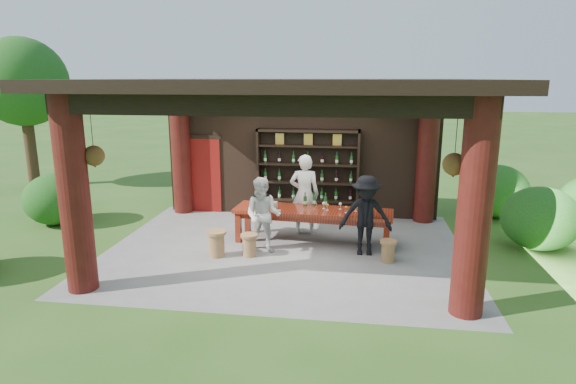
# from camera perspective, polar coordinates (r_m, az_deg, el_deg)

# --- Properties ---
(ground) EXTENTS (90.00, 90.00, 0.00)m
(ground) POSITION_cam_1_polar(r_m,az_deg,el_deg) (10.22, -0.32, -6.81)
(ground) COLOR #2D5119
(ground) RESTS_ON ground
(pavilion) EXTENTS (7.50, 6.00, 3.60)m
(pavilion) POSITION_cam_1_polar(r_m,az_deg,el_deg) (10.11, -0.05, 5.45)
(pavilion) COLOR slate
(pavilion) RESTS_ON ground
(wine_shelf) EXTENTS (2.59, 0.39, 2.28)m
(wine_shelf) POSITION_cam_1_polar(r_m,az_deg,el_deg) (12.23, 2.35, 2.13)
(wine_shelf) COLOR black
(wine_shelf) RESTS_ON ground
(tasting_table) EXTENTS (3.48, 1.15, 0.75)m
(tasting_table) POSITION_cam_1_polar(r_m,az_deg,el_deg) (10.46, 2.95, -2.68)
(tasting_table) COLOR #5A1A0C
(tasting_table) RESTS_ON ground
(stool_near_left) EXTENTS (0.35, 0.35, 0.46)m
(stool_near_left) POSITION_cam_1_polar(r_m,az_deg,el_deg) (9.81, -4.60, -6.21)
(stool_near_left) COLOR olive
(stool_near_left) RESTS_ON ground
(stool_near_right) EXTENTS (0.33, 0.33, 0.44)m
(stool_near_right) POSITION_cam_1_polar(r_m,az_deg,el_deg) (9.68, 11.78, -6.79)
(stool_near_right) COLOR olive
(stool_near_right) RESTS_ON ground
(stool_far_left) EXTENTS (0.40, 0.40, 0.53)m
(stool_far_left) POSITION_cam_1_polar(r_m,az_deg,el_deg) (9.85, -8.47, -6.00)
(stool_far_left) COLOR olive
(stool_far_left) RESTS_ON ground
(host) EXTENTS (0.70, 0.48, 1.85)m
(host) POSITION_cam_1_polar(r_m,az_deg,el_deg) (11.01, 1.97, -0.28)
(host) COLOR silver
(host) RESTS_ON ground
(guest_woman) EXTENTS (0.79, 0.63, 1.57)m
(guest_woman) POSITION_cam_1_polar(r_m,az_deg,el_deg) (9.86, -2.97, -2.77)
(guest_woman) COLOR silver
(guest_woman) RESTS_ON ground
(guest_man) EXTENTS (1.07, 0.63, 1.64)m
(guest_man) POSITION_cam_1_polar(r_m,az_deg,el_deg) (9.83, 9.19, -2.77)
(guest_man) COLOR black
(guest_man) RESTS_ON ground
(table_bottles) EXTENTS (0.53, 0.15, 0.31)m
(table_bottles) POSITION_cam_1_polar(r_m,az_deg,el_deg) (10.67, 3.21, -0.85)
(table_bottles) COLOR #194C1E
(table_bottles) RESTS_ON tasting_table
(table_glasses) EXTENTS (0.96, 0.34, 0.15)m
(table_glasses) POSITION_cam_1_polar(r_m,az_deg,el_deg) (10.35, 6.54, -1.83)
(table_glasses) COLOR silver
(table_glasses) RESTS_ON tasting_table
(napkin_basket) EXTENTS (0.27, 0.20, 0.14)m
(napkin_basket) POSITION_cam_1_polar(r_m,az_deg,el_deg) (10.50, -2.02, -1.56)
(napkin_basket) COLOR #BF6672
(napkin_basket) RESTS_ON tasting_table
(shrubs) EXTENTS (18.71, 7.07, 1.36)m
(shrubs) POSITION_cam_1_polar(r_m,az_deg,el_deg) (10.59, 7.69, -3.15)
(shrubs) COLOR #194C14
(shrubs) RESTS_ON ground
(trees) EXTENTS (21.62, 10.85, 4.80)m
(trees) POSITION_cam_1_polar(r_m,az_deg,el_deg) (10.85, 17.49, 11.95)
(trees) COLOR #3F2819
(trees) RESTS_ON ground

